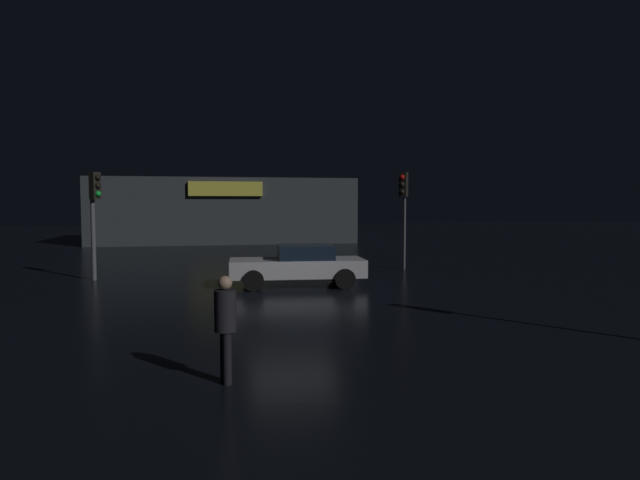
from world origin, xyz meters
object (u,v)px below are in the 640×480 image
traffic_signal_cross_left (404,195)px  pedestrian (225,321)px  traffic_signal_main (94,205)px  car_near (299,265)px  store_building (224,210)px

traffic_signal_cross_left → pedestrian: size_ratio=2.44×
traffic_signal_main → pedestrian: 13.39m
traffic_signal_cross_left → pedestrian: 15.85m
traffic_signal_main → pedestrian: (4.26, -12.58, -1.73)m
traffic_signal_main → pedestrian: bearing=-71.3°
car_near → pedestrian: 10.14m
store_building → car_near: store_building is taller
traffic_signal_cross_left → pedestrian: traffic_signal_cross_left is taller
traffic_signal_main → traffic_signal_cross_left: (12.00, 1.08, 0.42)m
car_near → traffic_signal_main: bearing=158.0°
traffic_signal_main → traffic_signal_cross_left: bearing=5.1°
store_building → traffic_signal_cross_left: 21.05m
car_near → pedestrian: bearing=-105.4°
car_near → store_building: bearing=94.5°
traffic_signal_cross_left → car_near: traffic_signal_cross_left is taller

